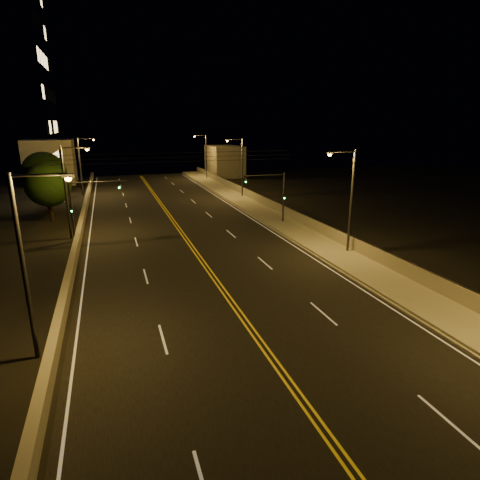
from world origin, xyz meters
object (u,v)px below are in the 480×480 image
object	(u,v)px
streetlight_4	(29,255)
streetlight_5	(69,186)
streetlight_6	(82,162)
tree_0	(48,185)
traffic_signal_left	(84,202)
traffic_signal_right	(274,192)
tree_1	(44,174)
streetlight_3	(205,153)
streetlight_2	(240,164)
streetlight_1	(348,195)

from	to	relation	value
streetlight_4	streetlight_5	distance (m)	21.04
streetlight_5	streetlight_6	world-z (taller)	same
streetlight_4	tree_0	size ratio (longest dim) A/B	1.31
streetlight_5	traffic_signal_left	bearing A→B (deg)	-40.65
streetlight_5	tree_0	xyz separation A→B (m)	(-2.75, 7.86, -0.85)
traffic_signal_right	streetlight_6	bearing A→B (deg)	127.86
streetlight_4	tree_1	bearing A→B (deg)	96.22
streetlight_3	tree_1	world-z (taller)	streetlight_3
streetlight_2	tree_1	bearing A→B (deg)	-179.20
streetlight_1	traffic_signal_left	world-z (taller)	streetlight_1
traffic_signal_left	streetlight_1	bearing A→B (deg)	-29.05
streetlight_1	streetlight_4	bearing A→B (deg)	-157.66
streetlight_3	traffic_signal_right	xyz separation A→B (m)	(-1.57, -38.09, -1.39)
streetlight_1	streetlight_5	distance (m)	24.66
streetlight_5	tree_1	size ratio (longest dim) A/B	1.18
streetlight_2	streetlight_4	bearing A→B (deg)	-120.55
streetlight_3	traffic_signal_right	size ratio (longest dim) A/B	1.54
streetlight_2	streetlight_6	distance (m)	23.33
streetlight_5	tree_1	world-z (taller)	streetlight_5
streetlight_2	streetlight_3	size ratio (longest dim) A/B	1.00
streetlight_1	traffic_signal_left	distance (m)	23.19
streetlight_4	streetlight_5	xyz separation A→B (m)	(0.00, 21.04, 0.00)
streetlight_1	tree_1	distance (m)	37.10
traffic_signal_left	tree_1	world-z (taller)	tree_1
traffic_signal_left	tree_1	xyz separation A→B (m)	(-5.08, 15.88, 0.96)
traffic_signal_left	tree_0	bearing A→B (deg)	113.86
tree_0	streetlight_2	bearing A→B (deg)	16.95
streetlight_1	streetlight_2	size ratio (longest dim) A/B	1.00
streetlight_5	traffic_signal_left	xyz separation A→B (m)	(1.17, -1.01, -1.39)
traffic_signal_right	streetlight_5	bearing A→B (deg)	177.10
streetlight_2	streetlight_3	distance (m)	21.86
tree_1	streetlight_6	bearing A→B (deg)	67.89
streetlight_5	traffic_signal_right	distance (m)	19.91
streetlight_1	streetlight_4	xyz separation A→B (m)	(-21.40, -8.80, 0.00)
streetlight_3	tree_0	xyz separation A→B (m)	(-24.16, -29.22, -0.85)
streetlight_3	traffic_signal_left	distance (m)	43.15
streetlight_3	tree_0	distance (m)	37.92
streetlight_4	streetlight_6	size ratio (longest dim) A/B	1.00
streetlight_6	traffic_signal_right	world-z (taller)	streetlight_6
streetlight_6	tree_1	world-z (taller)	streetlight_6
streetlight_2	streetlight_4	xyz separation A→B (m)	(-21.40, -36.27, 0.00)
streetlight_5	streetlight_3	bearing A→B (deg)	60.01
traffic_signal_right	traffic_signal_left	xyz separation A→B (m)	(-18.66, 0.00, 0.00)
streetlight_3	streetlight_5	xyz separation A→B (m)	(-21.40, -37.09, 0.00)
streetlight_6	traffic_signal_left	world-z (taller)	streetlight_6
streetlight_1	streetlight_4	size ratio (longest dim) A/B	1.00
streetlight_1	tree_0	distance (m)	31.44
streetlight_2	streetlight_6	world-z (taller)	same
streetlight_1	tree_1	world-z (taller)	streetlight_1
streetlight_4	tree_0	xyz separation A→B (m)	(-2.75, 28.90, -0.85)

